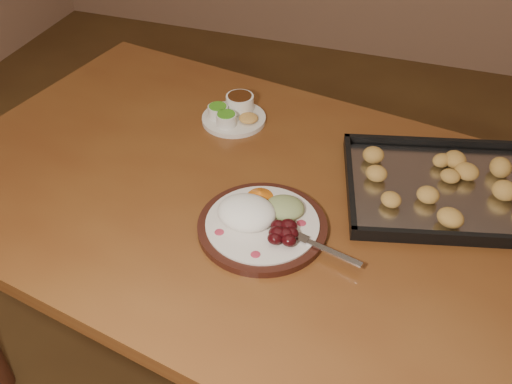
% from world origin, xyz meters
% --- Properties ---
extents(ground, '(4.00, 4.00, 0.00)m').
position_xyz_m(ground, '(0.00, 0.00, 0.00)').
color(ground, brown).
rests_on(ground, ground).
extents(dining_table, '(1.63, 1.15, 0.75)m').
position_xyz_m(dining_table, '(0.09, -0.26, 0.65)').
color(dining_table, brown).
rests_on(dining_table, ground).
extents(dinner_plate, '(0.35, 0.26, 0.06)m').
position_xyz_m(dinner_plate, '(0.12, -0.36, 0.77)').
color(dinner_plate, black).
rests_on(dinner_plate, dining_table).
extents(condiment_saucer, '(0.16, 0.16, 0.06)m').
position_xyz_m(condiment_saucer, '(-0.07, 0.00, 0.77)').
color(condiment_saucer, silver).
rests_on(condiment_saucer, dining_table).
extents(baking_tray, '(0.52, 0.44, 0.05)m').
position_xyz_m(baking_tray, '(0.48, -0.12, 0.77)').
color(baking_tray, black).
rests_on(baking_tray, dining_table).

